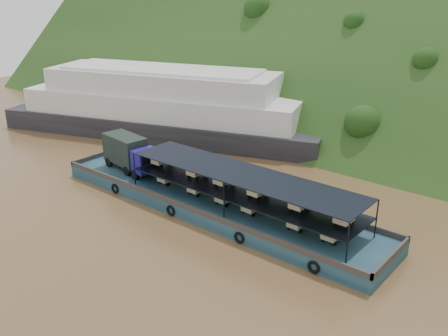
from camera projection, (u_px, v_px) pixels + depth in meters
The scene contains 4 objects.
ground at pixel (220, 214), 46.52m from camera, with size 160.00×160.00×0.00m, color brown.
hillside at pixel (379, 129), 72.43m from camera, with size 140.00×28.00×28.00m, color #193412.
cargo_barge at pixel (202, 194), 47.72m from camera, with size 35.00×7.18×4.89m.
passenger_ferry at pixel (163, 105), 69.08m from camera, with size 46.48×25.77×9.17m.
Camera 1 is at (26.91, -32.06, 20.75)m, focal length 40.00 mm.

